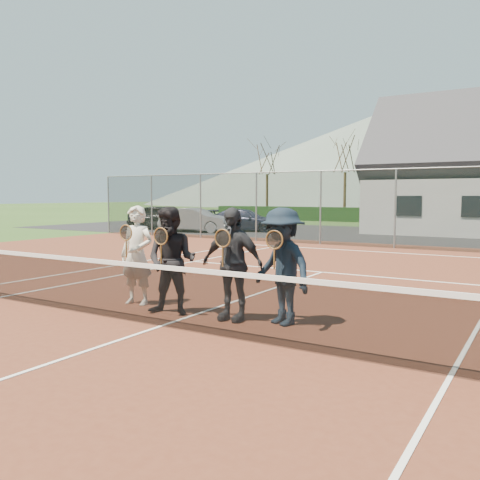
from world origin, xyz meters
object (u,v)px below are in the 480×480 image
(car_a, at_px, (164,217))
(player_c, at_px, (232,264))
(player_a, at_px, (137,255))
(player_d, at_px, (282,266))
(car_c, at_px, (245,220))
(tennis_net, at_px, (160,293))
(player_b, at_px, (172,261))
(car_b, at_px, (196,220))

(car_a, height_order, player_c, player_c)
(player_a, relative_size, player_d, 1.00)
(player_d, bearing_deg, car_c, 122.41)
(tennis_net, xyz_separation_m, player_b, (-0.37, 0.73, 0.38))
(car_a, relative_size, tennis_net, 0.37)
(car_a, xyz_separation_m, player_b, (14.26, -16.81, 0.19))
(tennis_net, distance_m, player_b, 0.90)
(player_a, relative_size, player_b, 1.00)
(player_c, bearing_deg, player_d, 11.76)
(car_a, distance_m, car_c, 5.09)
(car_c, bearing_deg, tennis_net, -166.05)
(player_a, distance_m, player_c, 2.11)
(tennis_net, distance_m, player_d, 1.90)
(car_c, relative_size, player_d, 2.38)
(player_d, bearing_deg, tennis_net, -144.07)
(player_a, bearing_deg, car_c, 115.07)
(tennis_net, relative_size, player_a, 6.49)
(car_b, bearing_deg, player_b, -157.40)
(car_b, xyz_separation_m, player_c, (12.30, -15.74, 0.26))
(car_b, relative_size, player_a, 2.23)
(player_a, bearing_deg, player_c, -2.61)
(player_c, bearing_deg, car_c, 120.27)
(car_b, bearing_deg, car_c, -55.94)
(player_a, height_order, player_d, same)
(tennis_net, xyz_separation_m, player_c, (0.70, 0.92, 0.38))
(tennis_net, distance_m, player_c, 1.22)
(car_c, bearing_deg, car_a, 89.83)
(tennis_net, relative_size, player_b, 6.49)
(car_a, distance_m, player_b, 22.05)
(player_b, bearing_deg, car_a, 130.32)
(tennis_net, height_order, player_a, player_a)
(car_b, height_order, player_a, player_a)
(car_c, bearing_deg, player_a, -168.34)
(tennis_net, bearing_deg, car_a, 129.83)
(player_c, bearing_deg, player_b, -169.69)
(player_a, bearing_deg, player_d, 1.42)
(car_a, height_order, car_c, car_a)
(player_d, bearing_deg, player_b, -169.06)
(car_a, bearing_deg, player_b, -151.63)
(tennis_net, distance_m, player_a, 1.78)
(car_b, height_order, player_b, player_b)
(car_c, height_order, player_c, player_c)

